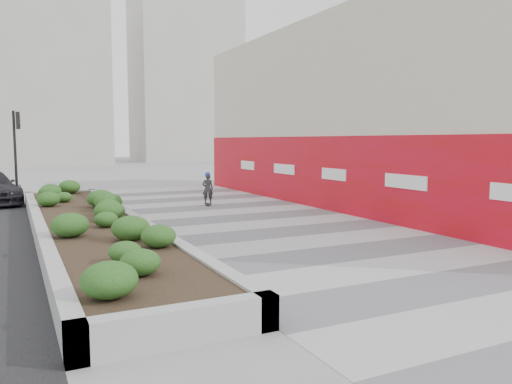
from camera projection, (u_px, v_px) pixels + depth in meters
ground at (395, 269)px, 10.97m from camera, size 160.00×160.00×0.00m
walkway at (319, 244)px, 13.65m from camera, size 8.00×36.00×0.01m
building at (379, 114)px, 21.64m from camera, size 6.04×24.08×8.00m
planter at (89, 222)px, 14.77m from camera, size 3.00×18.00×0.90m
traffic_signal_near at (16, 142)px, 23.15m from camera, size 0.33×0.28×4.20m
distant_bldg_north_l at (31, 77)px, 56.86m from camera, size 16.00×12.00×20.00m
distant_bldg_north_r at (185, 75)px, 69.89m from camera, size 14.00×10.00×24.00m
manhole_cover at (334, 242)px, 13.87m from camera, size 0.44×0.44×0.01m
skateboarder at (208, 189)px, 21.66m from camera, size 0.56×0.74×1.47m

